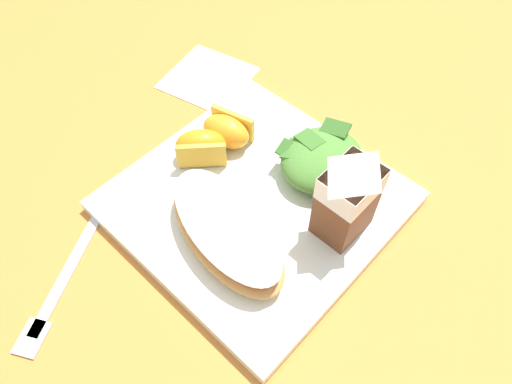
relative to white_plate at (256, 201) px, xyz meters
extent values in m
plane|color=#C67A33|center=(0.00, 0.00, -0.01)|extent=(3.00, 3.00, 0.00)
cube|color=white|center=(0.00, 0.00, 0.00)|extent=(0.28, 0.28, 0.02)
ellipsoid|color=tan|center=(0.06, 0.02, 0.02)|extent=(0.11, 0.18, 0.03)
ellipsoid|color=#B22D19|center=(0.06, 0.02, 0.03)|extent=(0.10, 0.17, 0.01)
ellipsoid|color=beige|center=(0.06, 0.02, 0.04)|extent=(0.11, 0.18, 0.01)
ellipsoid|color=#4C8433|center=(-0.08, 0.03, 0.03)|extent=(0.10, 0.09, 0.04)
cube|color=#3D7028|center=(-0.08, 0.01, 0.04)|extent=(0.03, 0.04, 0.01)
cube|color=#336023|center=(-0.09, 0.04, 0.04)|extent=(0.02, 0.03, 0.02)
cube|color=#3D7028|center=(-0.06, 0.00, 0.04)|extent=(0.04, 0.03, 0.01)
cube|color=#336023|center=(-0.11, 0.02, 0.05)|extent=(0.03, 0.04, 0.01)
cube|color=#336023|center=(-0.06, 0.00, 0.04)|extent=(0.03, 0.04, 0.01)
cube|color=#3D7028|center=(-0.07, 0.06, 0.04)|extent=(0.04, 0.03, 0.02)
cube|color=#336023|center=(-0.08, 0.03, 0.04)|extent=(0.03, 0.04, 0.01)
cube|color=brown|center=(-0.03, 0.09, 0.05)|extent=(0.06, 0.04, 0.09)
cube|color=white|center=(-0.03, 0.09, 0.08)|extent=(0.06, 0.04, 0.03)
pyramid|color=white|center=(-0.03, 0.09, 0.11)|extent=(0.06, 0.04, 0.02)
ellipsoid|color=orange|center=(-0.04, -0.08, 0.03)|extent=(0.05, 0.07, 0.04)
cube|color=gold|center=(-0.05, -0.09, 0.03)|extent=(0.02, 0.06, 0.03)
ellipsoid|color=orange|center=(0.00, -0.09, 0.03)|extent=(0.07, 0.07, 0.04)
cube|color=gold|center=(0.01, -0.08, 0.03)|extent=(0.05, 0.04, 0.03)
cube|color=white|center=(-0.11, -0.20, -0.01)|extent=(0.13, 0.13, 0.00)
cube|color=silver|center=(0.19, -0.09, -0.01)|extent=(0.15, 0.09, 0.01)
cube|color=silver|center=(0.26, -0.05, -0.01)|extent=(0.04, 0.04, 0.01)
camera|label=1|loc=(0.22, 0.21, 0.44)|focal=32.88mm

